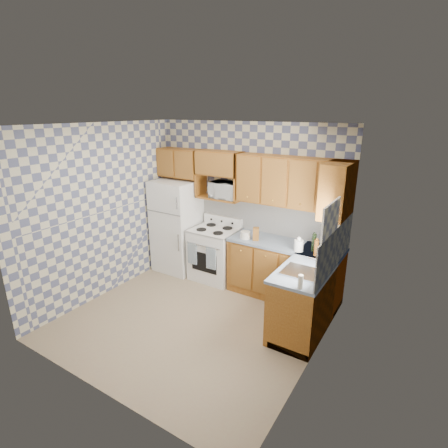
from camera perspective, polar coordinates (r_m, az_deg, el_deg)
The scene contains 31 objects.
floor at distance 5.22m, azimuth -5.00°, elevation -15.31°, with size 3.40×3.40×0.00m, color #90765C.
back_wall at distance 5.91m, azimuth 3.96°, elevation 3.19°, with size 3.40×0.02×2.70m, color #4F5678.
right_wall at distance 3.89m, azimuth 15.03°, elevation -5.57°, with size 0.02×3.20×2.70m, color #4F5678.
backsplash_back at distance 5.77m, azimuth 7.38°, elevation 1.17°, with size 2.60×0.01×0.56m, color white.
backsplash_right at distance 4.67m, azimuth 17.73°, elevation -3.75°, with size 0.01×1.60×0.56m, color white.
refrigerator at distance 6.46m, azimuth -7.65°, elevation -0.33°, with size 0.75×0.70×1.68m, color white.
stove_body at distance 6.16m, azimuth -1.53°, elevation -4.97°, with size 0.76×0.65×0.90m, color white.
cooktop at distance 6.00m, azimuth -1.56°, elevation -0.98°, with size 0.76×0.65×0.03m, color silver.
backguard at distance 6.19m, azimuth -0.17°, elevation 0.57°, with size 0.76×0.08×0.17m, color white.
dish_towel_left at distance 6.00m, azimuth -5.22°, elevation -4.81°, with size 0.18×0.03×0.38m, color navy.
dish_towel_right at distance 5.79m, azimuth -2.14°, elevation -5.62°, with size 0.18×0.03×0.38m, color navy.
base_cabinets_back at distance 5.64m, azimuth 9.77°, elevation -7.65°, with size 1.75×0.60×0.88m, color brown.
base_cabinets_right at distance 5.06m, azimuth 13.67°, elevation -11.17°, with size 0.60×1.60×0.88m, color brown.
countertop_back at distance 5.46m, azimuth 10.00°, elevation -3.32°, with size 1.77×0.63×0.04m, color slate.
countertop_right at distance 4.85m, azimuth 14.02°, elevation -6.41°, with size 0.63×1.60×0.04m, color slate.
upper_cabinets_back at distance 5.32m, azimuth 11.14°, elevation 6.74°, with size 1.75×0.33×0.74m, color brown.
upper_cabinets_fridge at distance 6.35m, azimuth -7.12°, elevation 9.87°, with size 0.82×0.33×0.50m, color brown.
upper_cabinets_right at distance 4.94m, azimuth 18.07°, elevation 5.31°, with size 0.33×0.70×0.74m, color brown.
microwave_shelf at distance 5.98m, azimuth -0.76°, elevation 4.26°, with size 0.80×0.33×0.03m, color brown.
microwave at distance 5.88m, azimuth 0.20°, elevation 5.55°, with size 0.49×0.33×0.27m, color white.
sink at distance 4.54m, azimuth 12.68°, elevation -7.75°, with size 0.48×0.40×0.03m, color #B7B7BC.
window at distance 4.26m, azimuth 16.77°, elevation -2.16°, with size 0.02×0.66×0.86m, color white.
bottle_0 at distance 5.11m, azimuth 15.87°, elevation -3.32°, with size 0.06×0.06×0.29m, color black.
bottle_1 at distance 5.03m, azimuth 16.75°, elevation -3.84°, with size 0.06×0.06×0.27m, color black.
bottle_2 at distance 5.11m, azimuth 17.55°, elevation -3.67°, with size 0.06×0.06×0.25m, color brown.
bottle_3 at distance 5.06m, azimuth 14.82°, elevation -3.76°, with size 0.06×0.06×0.23m, color brown.
bottle_4 at distance 5.20m, azimuth 14.47°, elevation -2.95°, with size 0.06×0.06×0.26m, color black.
knife_block at distance 5.48m, azimuth 5.23°, elevation -1.63°, with size 0.09×0.09×0.21m, color brown.
electric_kettle at distance 5.17m, azimuth 12.07°, elevation -3.46°, with size 0.13×0.13×0.17m, color white.
food_containers at distance 5.57m, azimuth 3.51°, elevation -1.79°, with size 0.17×0.17×0.11m, color beige, non-canonical shape.
soap_bottle at distance 4.13m, azimuth 12.37°, elevation -9.21°, with size 0.06×0.06×0.17m, color beige.
Camera 1 is at (2.66, -3.45, 2.88)m, focal length 28.00 mm.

